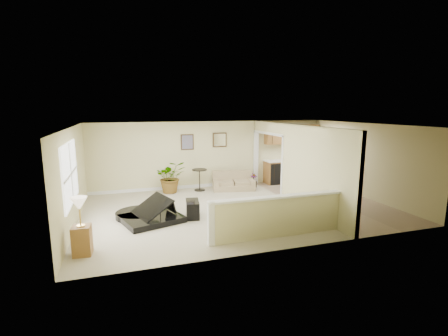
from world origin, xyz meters
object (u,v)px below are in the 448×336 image
object	(u,v)px
piano	(149,199)
small_plant	(253,181)
piano_bench	(192,209)
accent_table	(200,177)
palm_plant	(171,177)
loveseat	(233,180)
lamp_stand	(81,231)

from	to	relation	value
piano	small_plant	size ratio (longest dim) A/B	3.71
piano_bench	accent_table	world-z (taller)	accent_table
piano_bench	palm_plant	world-z (taller)	palm_plant
accent_table	piano	bearing A→B (deg)	-126.94
piano	loveseat	bearing A→B (deg)	20.24
piano	small_plant	xyz separation A→B (m)	(4.10, 2.58, -0.35)
piano	accent_table	world-z (taller)	piano
loveseat	accent_table	world-z (taller)	loveseat
small_plant	palm_plant	bearing A→B (deg)	176.98
accent_table	lamp_stand	size ratio (longest dim) A/B	0.65
piano_bench	loveseat	distance (m)	3.40
accent_table	small_plant	bearing A→B (deg)	-3.50
accent_table	lamp_stand	bearing A→B (deg)	-128.38
loveseat	small_plant	distance (m)	0.83
loveseat	lamp_stand	size ratio (longest dim) A/B	1.38
loveseat	lamp_stand	world-z (taller)	lamp_stand
piano_bench	small_plant	bearing A→B (deg)	42.59
piano	piano_bench	bearing A→B (deg)	-23.84
palm_plant	small_plant	size ratio (longest dim) A/B	2.12
small_plant	piano	bearing A→B (deg)	-147.83
accent_table	loveseat	bearing A→B (deg)	-7.58
piano_bench	lamp_stand	world-z (taller)	lamp_stand
accent_table	palm_plant	distance (m)	1.05
small_plant	lamp_stand	xyz separation A→B (m)	(-5.60, -4.34, 0.29)
piano_bench	accent_table	distance (m)	2.98
loveseat	small_plant	bearing A→B (deg)	14.24
piano	loveseat	size ratio (longest dim) A/B	1.19
loveseat	palm_plant	size ratio (longest dim) A/B	1.47
loveseat	piano_bench	bearing A→B (deg)	-116.90
loveseat	accent_table	bearing A→B (deg)	-176.03
piano_bench	loveseat	xyz separation A→B (m)	(2.12, 2.66, 0.10)
piano	lamp_stand	bearing A→B (deg)	-148.07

